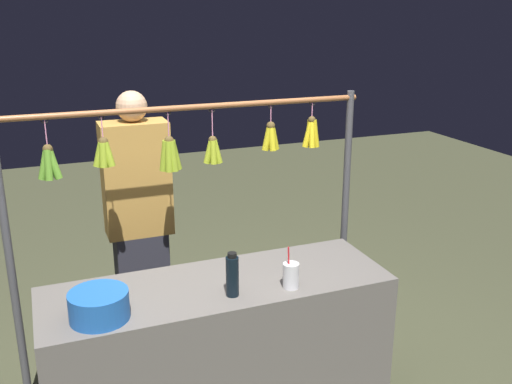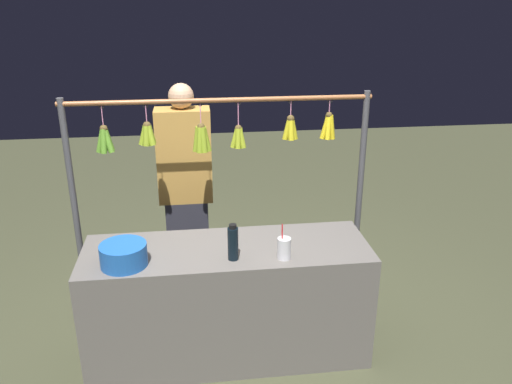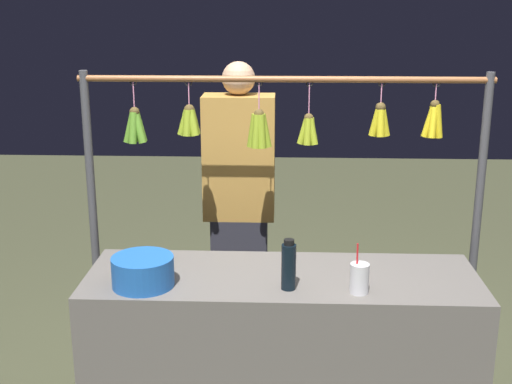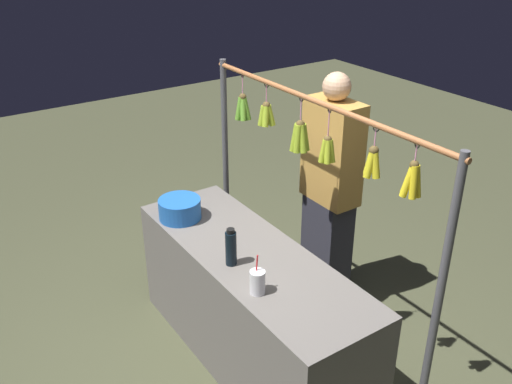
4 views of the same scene
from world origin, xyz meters
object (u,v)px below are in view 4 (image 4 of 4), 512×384
Objects in this scene: water_bottle at (231,248)px; vendor_person at (330,195)px; blue_bucket at (180,209)px; drink_cup at (257,282)px.

vendor_person is at bearing -73.99° from water_bottle.
blue_bucket is (0.65, -0.01, -0.04)m from water_bottle.
vendor_person is at bearing -110.66° from blue_bucket.
blue_bucket is 0.97m from drink_cup.
drink_cup reaches higher than blue_bucket.
blue_bucket is at bearing 69.34° from vendor_person.
water_bottle is at bearing 179.27° from blue_bucket.
water_bottle is at bearing 106.01° from vendor_person.
blue_bucket is 1.24× the size of drink_cup.
blue_bucket is at bearing -2.17° from drink_cup.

